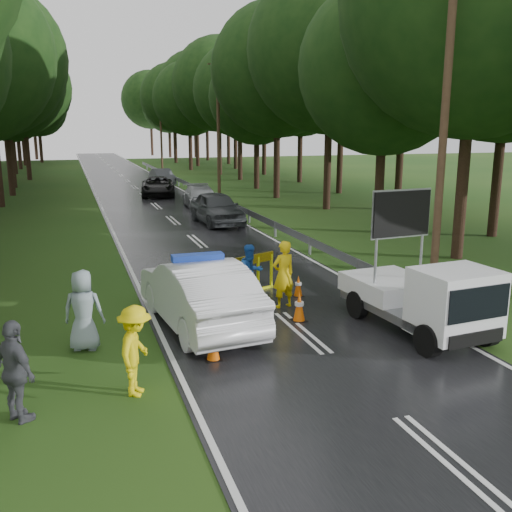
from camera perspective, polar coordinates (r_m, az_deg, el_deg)
name	(u,v)px	position (r m, az deg, el deg)	size (l,w,h in m)	color
ground	(301,332)	(14.31, 4.56, -7.61)	(160.00, 160.00, 0.00)	#1A4012
road	(144,196)	(42.96, -11.13, 5.95)	(7.00, 140.00, 0.02)	black
guardrail	(194,187)	(43.18, -6.20, 6.87)	(0.12, 60.06, 0.70)	gray
utility_pole_near	(444,124)	(17.75, 18.30, 12.45)	(1.40, 0.24, 10.00)	#412D1E
utility_pole_mid	(218,125)	(41.68, -3.79, 12.93)	(1.40, 0.24, 10.00)	#412D1E
utility_pole_far	(161,126)	(67.16, -9.50, 12.75)	(1.40, 0.24, 10.00)	#412D1E
police_sedan	(199,293)	(14.52, -5.77, -3.74)	(2.37, 5.39, 1.89)	silver
work_truck	(425,298)	(14.48, 16.51, -4.01)	(2.22, 4.42, 3.41)	gray
barrier	(237,267)	(16.94, -1.89, -1.15)	(2.67, 1.18, 1.19)	#EDFA0D
officer	(283,275)	(15.89, 2.76, -1.87)	(0.70, 0.46, 1.92)	yellow
civilian	(251,272)	(16.63, -0.54, -1.65)	(0.81, 0.63, 1.66)	#1B53B2
bystander_left	(136,351)	(11.08, -11.96, -9.26)	(1.13, 0.65, 1.76)	yellow
bystander_mid	(16,372)	(10.71, -22.90, -10.61)	(1.07, 0.45, 1.83)	#47484F
bystander_right	(83,310)	(13.50, -16.88, -5.22)	(0.91, 0.59, 1.87)	gray
queue_car_first	(217,208)	(29.90, -3.94, 4.81)	(1.95, 4.85, 1.65)	#3E4246
queue_car_second	(201,197)	(35.82, -5.52, 5.89)	(1.92, 4.72, 1.37)	#93969A
queue_car_third	(158,186)	(42.56, -9.80, 6.88)	(2.32, 5.02, 1.40)	black
queue_car_fourth	(162,177)	(50.78, -9.34, 7.82)	(1.46, 4.18, 1.38)	#46494E
cone_near_left	(213,345)	(12.56, -4.32, -8.84)	(0.35, 0.35, 0.74)	black
cone_center	(299,307)	(14.96, 4.34, -5.11)	(0.38, 0.38, 0.80)	black
cone_far	(298,286)	(17.11, 4.24, -3.04)	(0.31, 0.31, 0.66)	black
cone_left_mid	(177,311)	(14.98, -7.95, -5.42)	(0.32, 0.32, 0.68)	black
cone_right	(370,280)	(18.13, 11.35, -2.33)	(0.31, 0.31, 0.66)	black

